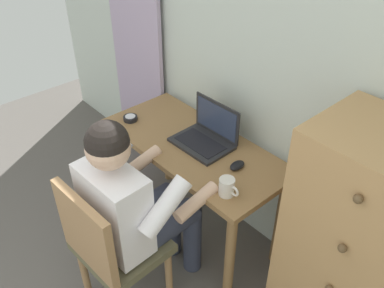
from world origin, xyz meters
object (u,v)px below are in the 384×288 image
Objects in this scene: computer_mouse at (236,165)px; desk_clock at (130,118)px; chair at (110,247)px; laptop at (207,135)px; coffee_mug at (227,187)px; dresser at (360,258)px; person_seated at (136,202)px; desk at (193,159)px.

computer_mouse is 0.79m from desk_clock.
desk_clock is at bearing 137.17° from chair.
desk_clock is (-0.50, -0.20, -0.04)m from laptop.
chair is 9.92× the size of desk_clock.
coffee_mug reaches higher than computer_mouse.
laptop is (-1.03, 0.02, 0.13)m from dresser.
person_seated is at bearing -127.89° from coffee_mug.
computer_mouse reaches higher than desk_clock.
computer_mouse is at bearing -8.32° from laptop.
dresser is 1.04m from laptop.
desk is 13.07× the size of desk_clock.
desk is 3.40× the size of laptop.
laptop reaches higher than coffee_mug.
person_seated is at bearing -32.62° from desk_clock.
dresser is 12.80× the size of computer_mouse.
desk_clock is 0.75× the size of coffee_mug.
desk is 0.55m from person_seated.
computer_mouse is (0.15, 0.73, 0.23)m from chair.
dresser is 10.66× the size of coffee_mug.
chair is 2.58× the size of laptop.
chair is (-0.91, -0.76, -0.14)m from dresser.
computer_mouse is at bearing 5.18° from desk.
computer_mouse is (0.28, -0.04, -0.04)m from laptop.
coffee_mug reaches higher than desk_clock.
chair is 0.83m from laptop.
chair reaches higher than desk.
laptop is at bearing 149.58° from coffee_mug.
person_seated is at bearing 92.63° from chair.
desk_clock is at bearing -164.13° from desk.
laptop is 0.29m from computer_mouse.
laptop is at bearing 21.98° from desk_clock.
chair is 0.88m from desk_clock.
coffee_mug is (0.89, -0.03, 0.03)m from desk_clock.
laptop reaches higher than computer_mouse.
person_seated is 0.73m from desk_clock.
person_seated reaches higher than coffee_mug.
laptop is 0.54m from desk_clock.
person_seated reaches higher than desk_clock.
laptop is 2.89× the size of coffee_mug.
dresser reaches higher than chair.
desk_clock is at bearing -173.27° from dresser.
coffee_mug is (0.27, 0.54, 0.26)m from chair.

